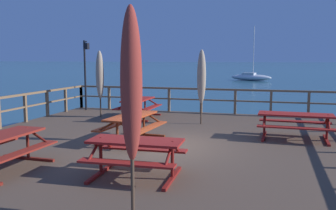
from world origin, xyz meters
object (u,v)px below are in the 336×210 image
(patio_umbrella_tall_mid_left, at_px, (128,70))
(picnic_table_mid_centre, at_px, (138,104))
(picnic_table_back_right, at_px, (295,120))
(patio_umbrella_tall_back_right, at_px, (131,85))
(sailboat_distant, at_px, (251,77))
(patio_umbrella_tall_back_left, at_px, (137,66))
(picnic_table_mid_right, at_px, (2,144))
(picnic_table_front_right, at_px, (131,122))
(patio_umbrella_tall_front, at_px, (100,75))
(lamp_post_hooked, at_px, (86,64))
(patio_umbrella_tall_mid_right, at_px, (202,77))
(picnic_table_front_left, at_px, (136,150))

(patio_umbrella_tall_mid_left, bearing_deg, picnic_table_mid_centre, 107.21)
(picnic_table_back_right, height_order, picnic_table_mid_centre, same)
(patio_umbrella_tall_back_right, bearing_deg, sailboat_distant, 91.27)
(patio_umbrella_tall_back_left, xyz_separation_m, sailboat_distant, (2.17, 40.03, -2.37))
(picnic_table_back_right, xyz_separation_m, patio_umbrella_tall_mid_left, (-4.63, -1.60, 1.48))
(patio_umbrella_tall_back_right, bearing_deg, picnic_table_mid_centre, 110.27)
(picnic_table_mid_right, distance_m, sailboat_distant, 47.38)
(picnic_table_front_right, relative_size, patio_umbrella_tall_back_right, 0.69)
(patio_umbrella_tall_front, xyz_separation_m, patio_umbrella_tall_back_right, (4.72, -8.37, 0.28))
(picnic_table_mid_centre, relative_size, patio_umbrella_tall_back_right, 0.64)
(picnic_table_back_right, height_order, patio_umbrella_tall_mid_left, patio_umbrella_tall_mid_left)
(picnic_table_mid_right, bearing_deg, picnic_table_front_right, 63.08)
(picnic_table_front_right, height_order, picnic_table_mid_centre, same)
(picnic_table_front_right, relative_size, lamp_post_hooked, 0.68)
(picnic_table_front_right, relative_size, patio_umbrella_tall_mid_right, 0.81)
(picnic_table_mid_right, xyz_separation_m, patio_umbrella_tall_mid_right, (3.07, 6.60, 1.16))
(patio_umbrella_tall_back_right, distance_m, sailboat_distant, 48.80)
(picnic_table_back_right, xyz_separation_m, picnic_table_mid_right, (-6.22, -4.89, -0.00))
(patio_umbrella_tall_back_right, xyz_separation_m, lamp_post_hooked, (-6.25, 10.03, 0.11))
(picnic_table_mid_right, xyz_separation_m, patio_umbrella_tall_back_left, (0.32, 7.27, 1.51))
(patio_umbrella_tall_mid_left, distance_m, sailboat_distant, 44.08)
(picnic_table_front_right, xyz_separation_m, sailboat_distant, (0.82, 44.02, -0.86))
(patio_umbrella_tall_mid_right, bearing_deg, sailboat_distant, 90.81)
(patio_umbrella_tall_front, height_order, patio_umbrella_tall_back_left, patio_umbrella_tall_back_left)
(lamp_post_hooked, bearing_deg, picnic_table_mid_right, -72.70)
(picnic_table_back_right, xyz_separation_m, picnic_table_mid_centre, (-5.86, 2.38, -0.00))
(picnic_table_mid_centre, xyz_separation_m, sailboat_distant, (2.13, 40.03, -0.86))
(lamp_post_hooked, bearing_deg, patio_umbrella_tall_mid_right, -19.14)
(picnic_table_front_right, xyz_separation_m, patio_umbrella_tall_mid_left, (-0.08, 0.01, 1.48))
(picnic_table_mid_centre, bearing_deg, patio_umbrella_tall_back_right, -69.73)
(patio_umbrella_tall_back_left, bearing_deg, picnic_table_front_right, -71.34)
(patio_umbrella_tall_mid_left, distance_m, lamp_post_hooked, 6.80)
(picnic_table_mid_right, distance_m, lamp_post_hooked, 9.13)
(picnic_table_mid_centre, xyz_separation_m, patio_umbrella_tall_back_left, (-0.04, -0.00, 1.51))
(picnic_table_mid_right, relative_size, picnic_table_mid_centre, 1.01)
(sailboat_distant, bearing_deg, picnic_table_mid_right, -93.01)
(patio_umbrella_tall_back_right, xyz_separation_m, patio_umbrella_tall_mid_left, (-1.98, 4.73, 0.05))
(picnic_table_front_right, relative_size, patio_umbrella_tall_back_left, 0.67)
(picnic_table_mid_centre, bearing_deg, sailboat_distant, 86.95)
(picnic_table_front_left, bearing_deg, patio_umbrella_tall_mid_right, 88.75)
(picnic_table_front_right, distance_m, lamp_post_hooked, 7.03)
(picnic_table_back_right, xyz_separation_m, picnic_table_front_left, (-3.29, -4.54, -0.01))
(patio_umbrella_tall_front, bearing_deg, sailboat_distant, 84.86)
(picnic_table_mid_centre, height_order, patio_umbrella_tall_front, patio_umbrella_tall_front)
(picnic_table_mid_centre, distance_m, patio_umbrella_tall_mid_left, 4.43)
(patio_umbrella_tall_mid_right, bearing_deg, picnic_table_back_right, -28.38)
(picnic_table_back_right, height_order, picnic_table_mid_right, same)
(sailboat_distant, bearing_deg, patio_umbrella_tall_back_left, -93.10)
(picnic_table_back_right, bearing_deg, picnic_table_mid_right, -141.80)
(lamp_post_hooked, relative_size, sailboat_distant, 0.41)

